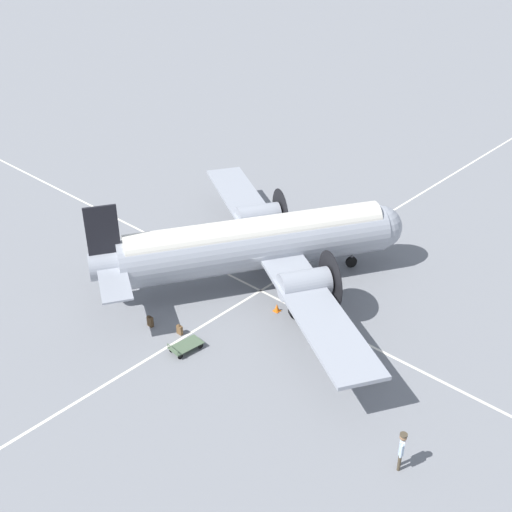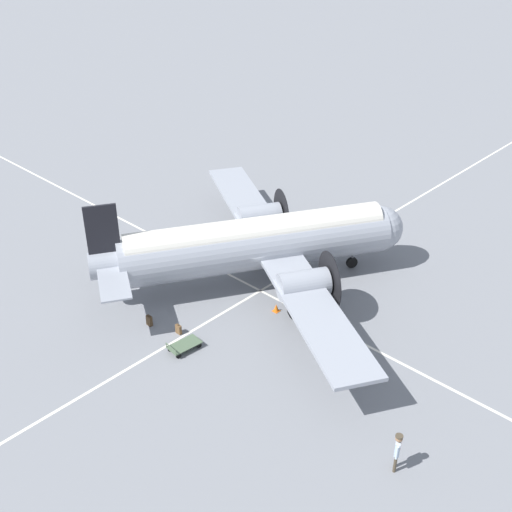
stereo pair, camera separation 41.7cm
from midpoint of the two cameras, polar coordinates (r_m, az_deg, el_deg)
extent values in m
plane|color=slate|center=(37.67, 0.32, -2.34)|extent=(300.00, 300.00, 0.00)
cube|color=silver|center=(37.37, -0.20, -2.63)|extent=(120.00, 0.16, 0.01)
cube|color=silver|center=(37.21, 1.23, -2.80)|extent=(0.16, 120.00, 0.01)
cylinder|color=#9399A3|center=(36.40, 0.33, 0.93)|extent=(10.29, 14.75, 2.74)
cylinder|color=silver|center=(36.04, 0.33, 1.98)|extent=(9.20, 13.68, 1.92)
sphere|color=#9399A3|center=(39.04, 11.34, 2.46)|extent=(2.61, 2.61, 2.61)
cylinder|color=#9399A3|center=(35.23, -11.88, -0.60)|extent=(2.85, 3.38, 1.51)
cube|color=black|center=(34.29, -13.15, 2.02)|extent=(0.99, 1.54, 3.16)
cube|color=#9399A3|center=(35.15, -12.52, -0.49)|extent=(7.43, 5.26, 0.10)
cube|color=#9399A3|center=(36.86, 2.02, 0.71)|extent=(22.04, 14.47, 0.20)
cylinder|color=#9399A3|center=(40.38, 0.60, 3.55)|extent=(2.65, 3.05, 1.51)
cylinder|color=black|center=(40.78, 2.57, 3.80)|extent=(2.74, 1.65, 3.17)
sphere|color=black|center=(40.82, 2.74, 3.82)|extent=(0.53, 0.53, 0.53)
cylinder|color=#9399A3|center=(33.62, 4.59, -2.53)|extent=(2.65, 3.05, 1.51)
cylinder|color=black|center=(34.10, 6.90, -2.15)|extent=(2.74, 1.65, 3.17)
sphere|color=black|center=(34.14, 7.10, -2.12)|extent=(0.53, 0.53, 0.53)
cylinder|color=#4C4C51|center=(40.82, 0.23, 2.12)|extent=(0.18, 0.18, 1.00)
cylinder|color=black|center=(41.06, 0.23, 1.51)|extent=(0.82, 1.10, 1.10)
cylinder|color=#4C4C51|center=(34.15, 4.10, -4.15)|extent=(0.18, 0.18, 1.00)
cylinder|color=black|center=(34.43, 4.07, -4.83)|extent=(0.82, 1.10, 1.10)
cylinder|color=#4C4C51|center=(39.15, 8.86, -0.02)|extent=(0.14, 0.14, 0.89)
cylinder|color=black|center=(39.38, 8.81, -0.58)|extent=(0.51, 0.69, 0.70)
cylinder|color=#473D2D|center=(27.41, 12.77, -17.17)|extent=(0.13, 0.13, 0.88)
cylinder|color=#473D2D|center=(27.23, 12.71, -17.56)|extent=(0.13, 0.13, 0.88)
cube|color=silver|center=(26.76, 12.93, -16.25)|extent=(0.37, 0.47, 0.66)
sphere|color=#8C6647|center=(26.43, 13.06, -15.53)|extent=(0.29, 0.29, 0.29)
cylinder|color=silver|center=(26.97, 12.98, -15.90)|extent=(0.10, 0.10, 0.63)
cylinder|color=silver|center=(26.61, 12.87, -16.70)|extent=(0.10, 0.10, 0.63)
cube|color=maroon|center=(26.71, 13.19, -16.16)|extent=(0.03, 0.05, 0.42)
cylinder|color=#473D2D|center=(26.34, 13.09, -15.34)|extent=(0.41, 0.41, 0.07)
cube|color=#47331E|center=(34.45, -9.12, -5.70)|extent=(0.34, 0.18, 0.58)
cube|color=#312315|center=(34.26, -9.16, -5.26)|extent=(0.12, 0.13, 0.02)
cube|color=brown|center=(33.68, -6.55, -6.50)|extent=(0.35, 0.16, 0.52)
cube|color=#4A3520|center=(33.50, -6.58, -6.10)|extent=(0.12, 0.11, 0.02)
cube|color=#4C6047|center=(32.56, -6.00, -7.84)|extent=(1.07, 1.74, 0.04)
cube|color=#4C6047|center=(32.07, -7.20, -8.06)|extent=(0.90, 0.14, 0.04)
cylinder|color=#4C6047|center=(32.43, -7.61, -7.85)|extent=(0.04, 0.04, 0.22)
cylinder|color=#4C6047|center=(31.86, -6.75, -8.58)|extent=(0.04, 0.04, 0.22)
cylinder|color=black|center=(33.17, -5.46, -7.33)|extent=(0.09, 0.28, 0.28)
cylinder|color=black|center=(32.70, -4.71, -7.93)|extent=(0.09, 0.28, 0.28)
cylinder|color=black|center=(32.63, -7.27, -8.19)|extent=(0.09, 0.28, 0.28)
cylinder|color=black|center=(32.15, -6.53, -8.81)|extent=(0.09, 0.28, 0.28)
cube|color=orange|center=(35.25, 2.14, -4.90)|extent=(0.35, 0.35, 0.03)
cone|color=orange|center=(35.12, 2.15, -4.61)|extent=(0.30, 0.30, 0.47)
camera|label=1|loc=(0.21, -89.67, 0.19)|focal=45.00mm
camera|label=2|loc=(0.21, 90.33, -0.19)|focal=45.00mm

